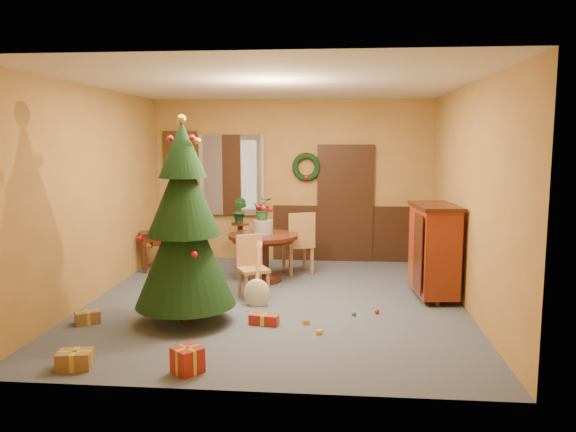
# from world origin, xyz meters

# --- Properties ---
(room_envelope) EXTENTS (5.50, 5.50, 5.50)m
(room_envelope) POSITION_xyz_m (0.21, 2.70, 1.12)
(room_envelope) COLOR #394253
(room_envelope) RESTS_ON ground
(dining_table) EXTENTS (1.07, 1.07, 0.74)m
(dining_table) POSITION_xyz_m (-0.32, 1.11, 0.52)
(dining_table) COLOR black
(dining_table) RESTS_ON floor
(urn) EXTENTS (0.30, 0.30, 0.22)m
(urn) POSITION_xyz_m (-0.32, 1.11, 0.85)
(urn) COLOR slate
(urn) RESTS_ON dining_table
(centerpiece_plant) EXTENTS (0.32, 0.28, 0.35)m
(centerpiece_plant) POSITION_xyz_m (-0.32, 1.11, 1.14)
(centerpiece_plant) COLOR #1E4C23
(centerpiece_plant) RESTS_ON urn
(chair_near) EXTENTS (0.51, 0.51, 0.87)m
(chair_near) POSITION_xyz_m (-0.36, 0.19, 0.47)
(chair_near) COLOR #98623D
(chair_near) RESTS_ON floor
(chair_far) EXTENTS (0.58, 0.58, 1.03)m
(chair_far) POSITION_xyz_m (0.20, 1.60, 0.55)
(chair_far) COLOR #98623D
(chair_far) RESTS_ON floor
(guitar) EXTENTS (0.48, 0.61, 0.81)m
(guitar) POSITION_xyz_m (-0.23, -0.22, 0.41)
(guitar) COLOR beige
(guitar) RESTS_ON floor
(plant_stand) EXTENTS (0.30, 0.30, 0.78)m
(plant_stand) POSITION_xyz_m (-0.83, 1.94, 0.49)
(plant_stand) COLOR black
(plant_stand) RESTS_ON floor
(stand_plant) EXTENTS (0.30, 0.28, 0.44)m
(stand_plant) POSITION_xyz_m (-0.83, 1.94, 1.00)
(stand_plant) COLOR #19471E
(stand_plant) RESTS_ON plant_stand
(christmas_tree) EXTENTS (1.20, 1.20, 2.48)m
(christmas_tree) POSITION_xyz_m (-0.98, -0.94, 1.17)
(christmas_tree) COLOR #382111
(christmas_tree) RESTS_ON floor
(writing_desk) EXTENTS (0.83, 0.59, 0.67)m
(writing_desk) POSITION_xyz_m (-2.07, 1.65, 0.50)
(writing_desk) COLOR black
(writing_desk) RESTS_ON floor
(sideboard) EXTENTS (0.64, 1.07, 1.31)m
(sideboard) POSITION_xyz_m (2.15, 0.39, 0.70)
(sideboard) COLOR #521809
(sideboard) RESTS_ON floor
(gift_a) EXTENTS (0.35, 0.28, 0.17)m
(gift_a) POSITION_xyz_m (-1.68, -2.40, 0.08)
(gift_a) COLOR brown
(gift_a) RESTS_ON floor
(gift_b) EXTENTS (0.34, 0.34, 0.25)m
(gift_b) POSITION_xyz_m (-0.57, -2.40, 0.12)
(gift_b) COLOR maroon
(gift_b) RESTS_ON floor
(gift_c) EXTENTS (0.34, 0.31, 0.15)m
(gift_c) POSITION_xyz_m (-2.15, -1.10, 0.07)
(gift_c) COLOR brown
(gift_c) RESTS_ON floor
(gift_d) EXTENTS (0.37, 0.21, 0.12)m
(gift_d) POSITION_xyz_m (-0.03, -0.96, 0.06)
(gift_d) COLOR maroon
(gift_d) RESTS_ON floor
(toy_a) EXTENTS (0.09, 0.06, 0.05)m
(toy_a) POSITION_xyz_m (-0.11, -0.91, 0.03)
(toy_a) COLOR #234A99
(toy_a) RESTS_ON floor
(toy_b) EXTENTS (0.06, 0.06, 0.06)m
(toy_b) POSITION_xyz_m (1.04, -0.53, 0.03)
(toy_b) COLOR #268E41
(toy_b) RESTS_ON floor
(toy_c) EXTENTS (0.07, 0.09, 0.05)m
(toy_c) POSITION_xyz_m (0.63, -1.24, 0.03)
(toy_c) COLOR gold
(toy_c) RESTS_ON floor
(toy_d) EXTENTS (0.06, 0.06, 0.06)m
(toy_d) POSITION_xyz_m (1.33, -0.42, 0.03)
(toy_d) COLOR red
(toy_d) RESTS_ON floor
(toy_e) EXTENTS (0.09, 0.07, 0.05)m
(toy_e) POSITION_xyz_m (0.46, -0.91, 0.03)
(toy_e) COLOR gold
(toy_e) RESTS_ON floor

